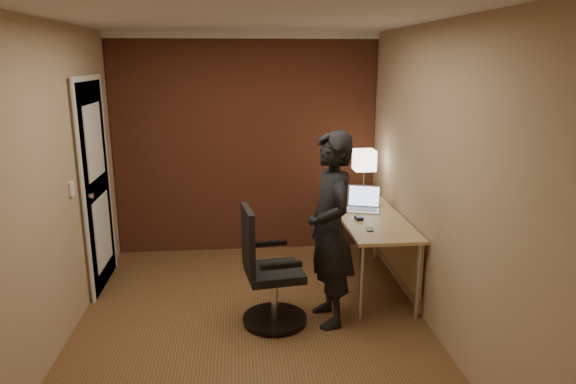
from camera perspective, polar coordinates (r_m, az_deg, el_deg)
The scene contains 8 objects.
room at distance 5.48m, azimuth -7.52°, elevation 5.66°, with size 4.00×4.00×4.00m.
desk at distance 5.09m, azimuth 9.97°, elevation -4.03°, with size 0.60×1.50×0.73m.
desk_lamp at distance 5.57m, azimuth 8.48°, elevation 3.46°, with size 0.22×0.22×0.54m.
laptop at distance 5.23m, azimuth 8.36°, elevation -1.24°, with size 0.39×0.35×0.23m.
mouse at distance 4.90m, azimuth 7.87°, elevation -2.89°, with size 0.06×0.10×0.03m, color black.
phone at distance 4.63m, azimuth 9.09°, elevation -4.12°, with size 0.06×0.12×0.01m, color black.
office_chair at distance 4.36m, azimuth -2.37°, elevation -9.19°, with size 0.55×0.60×1.01m.
person at distance 4.29m, azimuth 4.73°, elevation -4.23°, with size 0.60×0.40×1.65m, color black.
Camera 1 is at (-0.07, -3.88, 2.20)m, focal length 32.00 mm.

